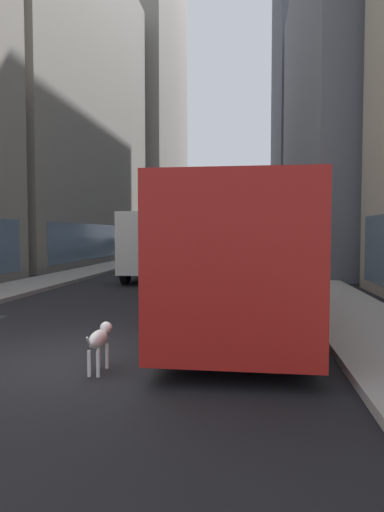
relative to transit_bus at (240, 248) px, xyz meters
The scene contains 13 objects.
ground_plane 30.60m from the transit_bus, 95.26° to the left, with size 120.00×120.00×0.00m, color black.
sidewalk_left 31.63m from the transit_bus, 105.61° to the left, with size 2.40×110.00×0.15m, color gray.
sidewalk_right 30.60m from the transit_bus, 84.55° to the left, with size 2.40×110.00×0.15m, color #ADA89E.
building_left_mid 28.07m from the transit_bus, 124.43° to the left, with size 8.26×23.73×24.78m.
building_left_far 52.03m from the transit_bus, 107.64° to the left, with size 10.40×21.74×41.19m.
building_right_far 46.05m from the transit_bus, 77.57° to the left, with size 11.94×20.95×40.17m.
transit_bus is the anchor object (origin of this frame).
car_grey_wagon 17.87m from the transit_bus, 102.96° to the left, with size 1.75×4.49×1.62m.
car_red_coupe 24.63m from the transit_bus, 93.73° to the left, with size 1.80×4.05×1.62m.
car_black_suv 42.76m from the transit_bus, 95.37° to the left, with size 1.85×4.12×1.62m.
car_silver_sedan 39.67m from the transit_bus, 92.31° to the left, with size 1.72×4.48×1.62m.
box_truck 9.92m from the transit_bus, 113.79° to the left, with size 2.30×7.50×3.05m.
dalmatian_dog 5.62m from the transit_bus, 112.35° to the right, with size 0.22×0.96×0.72m.
Camera 1 is at (3.03, -6.99, 2.16)m, focal length 30.67 mm.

